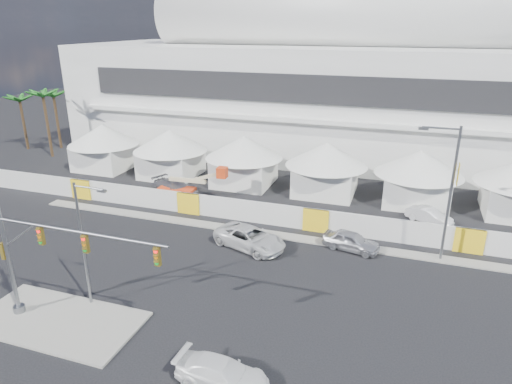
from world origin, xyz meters
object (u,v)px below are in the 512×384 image
(sedan_silver, at_px, (351,241))
(lot_car_c, at_px, (176,188))
(traffic_mast, at_px, (41,259))
(streetlight_curb, at_px, (448,185))
(pickup_curb, at_px, (250,238))
(lot_car_a, at_px, (429,216))
(pickup_near, at_px, (222,374))
(boom_lift, at_px, (183,190))
(streetlight_median, at_px, (85,237))

(sedan_silver, xyz_separation_m, lot_car_c, (-18.73, 6.24, 0.06))
(traffic_mast, height_order, streetlight_curb, streetlight_curb)
(pickup_curb, xyz_separation_m, lot_car_a, (13.53, 9.62, -0.16))
(lot_car_a, bearing_deg, streetlight_curb, -146.15)
(pickup_curb, distance_m, pickup_near, 14.72)
(pickup_curb, height_order, lot_car_c, pickup_curb)
(boom_lift, bearing_deg, streetlight_curb, -15.09)
(pickup_near, relative_size, lot_car_c, 0.85)
(pickup_near, xyz_separation_m, boom_lift, (-13.52, 22.08, 0.31))
(streetlight_curb, bearing_deg, boom_lift, 168.04)
(pickup_near, bearing_deg, streetlight_median, 72.83)
(lot_car_c, height_order, traffic_mast, traffic_mast)
(lot_car_a, distance_m, lot_car_c, 24.65)
(lot_car_c, distance_m, streetlight_median, 19.90)
(pickup_curb, xyz_separation_m, streetlight_curb, (14.04, 2.73, 5.10))
(streetlight_curb, bearing_deg, traffic_mast, -144.86)
(streetlight_median, bearing_deg, streetlight_curb, 32.63)
(sedan_silver, relative_size, streetlight_median, 0.55)
(traffic_mast, bearing_deg, pickup_near, -7.10)
(lot_car_a, bearing_deg, pickup_near, -172.91)
(sedan_silver, distance_m, lot_car_c, 19.74)
(lot_car_a, relative_size, streetlight_median, 0.51)
(pickup_curb, xyz_separation_m, boom_lift, (-9.91, 7.80, 0.17))
(lot_car_c, bearing_deg, streetlight_curb, -79.46)
(lot_car_c, bearing_deg, pickup_curb, -103.92)
(sedan_silver, relative_size, streetlight_curb, 0.43)
(pickup_near, height_order, streetlight_curb, streetlight_curb)
(pickup_curb, xyz_separation_m, lot_car_c, (-11.09, 8.44, -0.01))
(pickup_curb, distance_m, boom_lift, 12.62)
(lot_car_c, relative_size, boom_lift, 0.77)
(traffic_mast, distance_m, boom_lift, 20.95)
(sedan_silver, height_order, lot_car_a, sedan_silver)
(pickup_near, relative_size, streetlight_median, 0.59)
(sedan_silver, bearing_deg, lot_car_c, 82.87)
(pickup_near, bearing_deg, traffic_mast, 85.41)
(sedan_silver, xyz_separation_m, streetlight_curb, (6.40, 0.52, 5.17))
(lot_car_c, relative_size, streetlight_curb, 0.55)
(lot_car_c, bearing_deg, pickup_near, -123.74)
(pickup_near, xyz_separation_m, streetlight_curb, (10.43, 17.00, 5.24))
(streetlight_curb, bearing_deg, pickup_curb, -169.00)
(sedan_silver, xyz_separation_m, traffic_mast, (-15.69, -15.03, 3.44))
(lot_car_c, bearing_deg, sedan_silver, -85.07)
(pickup_near, xyz_separation_m, streetlight_median, (-10.35, 3.70, 4.07))
(boom_lift, bearing_deg, sedan_silver, -20.82)
(lot_car_a, relative_size, streetlight_curb, 0.40)
(sedan_silver, distance_m, streetlight_curb, 8.24)
(pickup_curb, bearing_deg, streetlight_median, 166.25)
(traffic_mast, bearing_deg, lot_car_c, 98.14)
(sedan_silver, height_order, streetlight_curb, streetlight_curb)
(boom_lift, bearing_deg, lot_car_c, 148.52)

